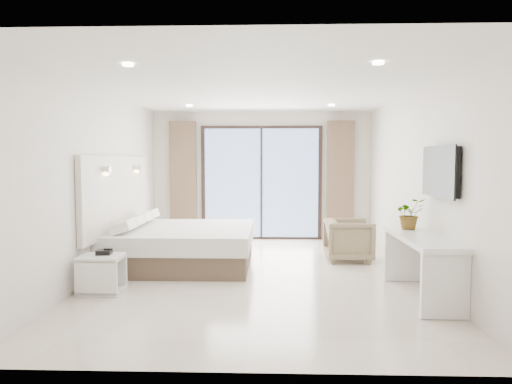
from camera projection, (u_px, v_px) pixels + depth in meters
ground at (257, 275)px, 6.71m from camera, size 6.20×6.20×0.00m
room_shell at (246, 167)px, 7.39m from camera, size 4.62×6.22×2.72m
bed at (183, 245)px, 7.33m from camera, size 2.18×2.08×0.75m
nightstand at (102, 274)px, 5.79m from camera, size 0.52×0.43×0.48m
phone at (104, 252)px, 5.83m from camera, size 0.19×0.16×0.06m
console_desk at (422, 252)px, 5.55m from camera, size 0.53×1.69×0.77m
plant at (409, 217)px, 6.04m from camera, size 0.44×0.48×0.32m
armchair at (349, 238)px, 7.65m from camera, size 0.71×0.75×0.76m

